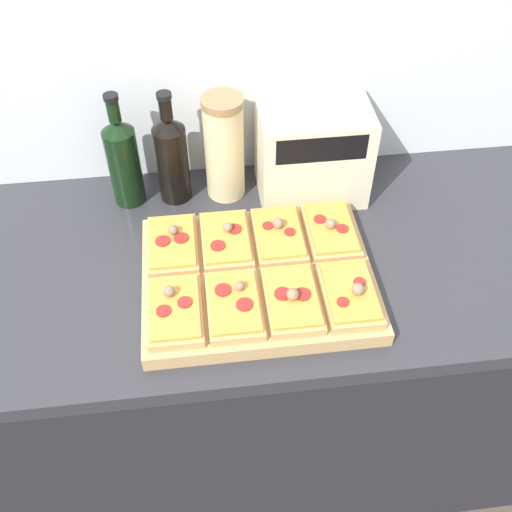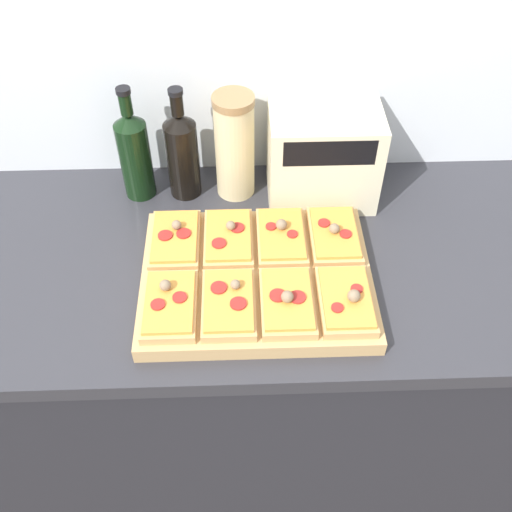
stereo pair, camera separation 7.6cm
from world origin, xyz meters
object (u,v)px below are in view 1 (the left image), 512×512
(grain_jar_tall, at_px, (224,148))
(toaster_oven, at_px, (312,152))
(olive_oil_bottle, at_px, (123,160))
(wine_bottle, at_px, (172,157))
(cutting_board, at_px, (258,278))

(grain_jar_tall, bearing_deg, toaster_oven, -5.22)
(olive_oil_bottle, distance_m, grain_jar_tall, 0.24)
(olive_oil_bottle, bearing_deg, toaster_oven, -2.45)
(wine_bottle, xyz_separation_m, grain_jar_tall, (0.13, 0.00, 0.02))
(cutting_board, bearing_deg, grain_jar_tall, 97.44)
(toaster_oven, bearing_deg, cutting_board, -119.69)
(cutting_board, distance_m, grain_jar_tall, 0.34)
(toaster_oven, bearing_deg, wine_bottle, 176.73)
(olive_oil_bottle, distance_m, toaster_oven, 0.45)
(grain_jar_tall, bearing_deg, olive_oil_bottle, -180.00)
(wine_bottle, distance_m, grain_jar_tall, 0.13)
(toaster_oven, bearing_deg, grain_jar_tall, 174.78)
(wine_bottle, distance_m, toaster_oven, 0.34)
(cutting_board, bearing_deg, olive_oil_bottle, 131.65)
(olive_oil_bottle, height_order, toaster_oven, olive_oil_bottle)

